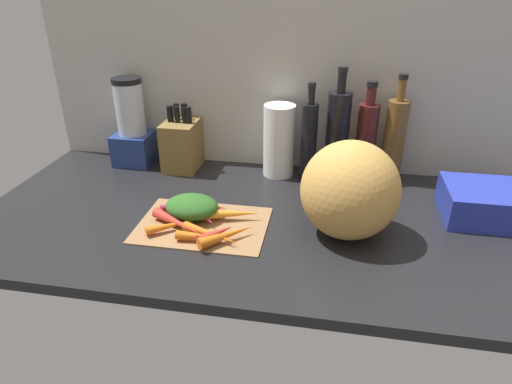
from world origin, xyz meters
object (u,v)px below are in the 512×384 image
carrot_1 (177,222)px  dish_rack (495,204)px  blender_appliance (132,128)px  paper_towel_roll (279,141)px  knife_block (183,143)px  carrot_2 (209,209)px  winter_squash (350,191)px  carrot_4 (211,234)px  carrot_7 (227,235)px  carrot_6 (206,237)px  carrot_5 (200,215)px  cutting_board (203,224)px  carrot_9 (190,200)px  carrot_10 (232,214)px  carrot_3 (208,206)px  bottle_2 (366,140)px  bottle_1 (337,136)px  bottle_0 (309,141)px  carrot_11 (171,226)px  carrot_0 (183,204)px  bottle_3 (394,140)px  carrot_8 (216,233)px

carrot_1 → dish_rack: size_ratio=0.62×
blender_appliance → paper_towel_roll: 52.97cm
knife_block → blender_appliance: size_ratio=0.73×
carrot_2 → winter_squash: 40.64cm
carrot_4 → carrot_7: (4.36, -0.00, 0.25)cm
carrot_6 → carrot_7: (5.16, 1.46, 0.28)cm
carrot_5 → carrot_7: 13.17cm
cutting_board → paper_towel_roll: size_ratio=1.46×
carrot_2 → paper_towel_roll: size_ratio=0.57×
carrot_9 → knife_block: knife_block is taller
carrot_4 → carrot_6: same height
carrot_10 → dish_rack: size_ratio=0.58×
carrot_3 → bottle_2: bearing=35.3°
bottle_1 → bottle_0: bearing=-168.9°
carrot_10 → bottle_0: bearing=59.5°
carrot_9 → bottle_2: size_ratio=0.34×
knife_block → carrot_1: bearing=-74.3°
winter_squash → carrot_10: bearing=177.9°
knife_block → carrot_3: bearing=-60.6°
carrot_7 → carrot_11: carrot_7 is taller
carrot_4 → blender_appliance: size_ratio=0.55×
carrot_0 → carrot_9: 2.76cm
dish_rack → carrot_7: bearing=-160.4°
carrot_7 → carrot_11: 16.44cm
bottle_2 → dish_rack: size_ratio=1.17×
carrot_3 → blender_appliance: bearing=138.7°
carrot_5 → bottle_3: 68.25cm
bottle_1 → carrot_3: bearing=-140.4°
carrot_2 → paper_towel_roll: paper_towel_roll is taller
carrot_4 → bottle_0: (21.96, 42.78, 11.75)cm
blender_appliance → dish_rack: bearing=-10.0°
carrot_6 → carrot_10: size_ratio=0.99×
carrot_8 → dish_rack: dish_rack is taller
carrot_3 → blender_appliance: blender_appliance is taller
carrot_1 → carrot_11: size_ratio=1.29×
carrot_6 → bottle_3: 71.14cm
carrot_3 → bottle_0: size_ratio=0.37×
carrot_10 → knife_block: bearing=126.2°
winter_squash → bottle_0: size_ratio=0.80×
carrot_6 → dish_rack: (77.10, 27.14, 2.62)cm
carrot_4 → carrot_8: (1.40, 0.51, 0.16)cm
carrot_0 → carrot_6: size_ratio=0.84×
carrot_2 → carrot_4: bearing=-72.3°
carrot_8 → bottle_2: (38.97, 46.34, 11.54)cm
carrot_1 → carrot_8: size_ratio=1.59×
carrot_8 → bottle_3: 68.20cm
blender_appliance → carrot_6: bearing=-49.9°
blender_appliance → carrot_8: bearing=-47.2°
blender_appliance → bottle_1: size_ratio=0.83×
bottle_0 → cutting_board: bearing=-126.4°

